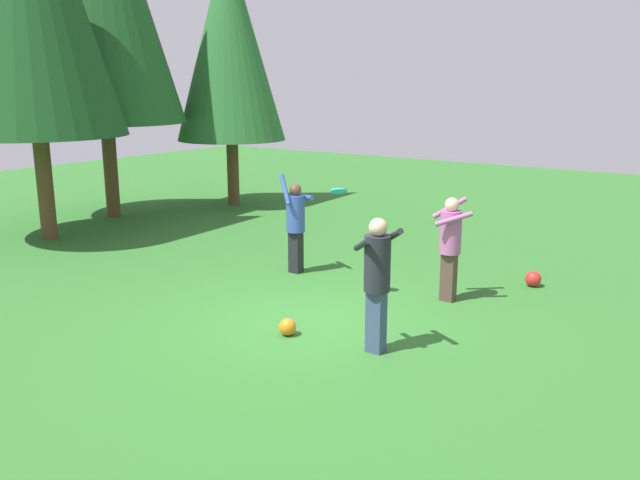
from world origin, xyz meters
name	(u,v)px	position (x,y,z in m)	size (l,w,h in m)	color
ground_plane	(310,322)	(0.00, 0.00, 0.00)	(40.00, 40.00, 0.00)	#2D6B28
person_thrower	(296,220)	(1.97, 1.74, 0.99)	(0.65, 0.65, 1.83)	black
person_catcher	(377,273)	(-0.38, -1.33, 1.06)	(0.76, 0.76, 1.78)	#38476B
person_bystander	(450,240)	(2.08, -1.24, 1.00)	(0.71, 0.73, 1.68)	#4C382D
frisbee	(339,191)	(1.11, 0.24, 1.78)	(0.37, 0.37, 0.14)	#2393D1
ball_orange	(288,327)	(-0.59, -0.05, 0.12)	(0.24, 0.24, 0.24)	orange
ball_red	(533,279)	(3.62, -2.13, 0.14)	(0.27, 0.27, 0.27)	red
tree_far_right	(229,42)	(6.53, 7.43, 4.51)	(3.02, 3.02, 7.21)	brown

